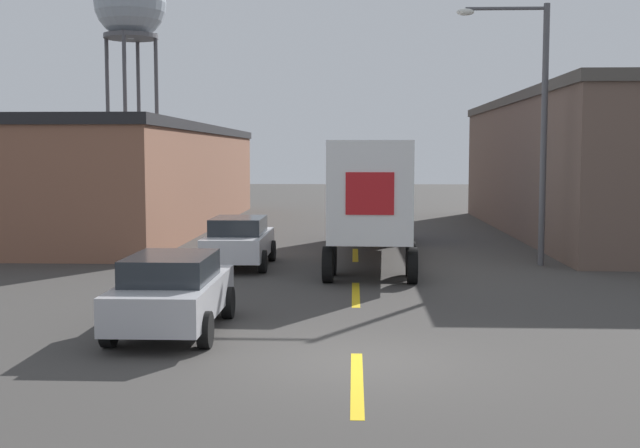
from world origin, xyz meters
TOP-DOWN VIEW (x-y plane):
  - ground_plane at (0.00, 0.00)m, footprint 160.00×160.00m
  - road_centerline at (0.00, 6.62)m, footprint 0.20×19.50m
  - warehouse_left at (-12.50, 25.01)m, footprint 11.58×26.35m
  - warehouse_right at (12.40, 22.79)m, footprint 11.39×23.92m
  - semi_truck at (0.60, 13.98)m, footprint 3.08×13.19m
  - parked_car_left_near at (-3.70, 2.12)m, footprint 2.03×4.37m
  - parked_car_left_far at (-3.70, 11.49)m, footprint 2.03×4.37m
  - water_tower at (-16.04, 43.86)m, footprint 5.09×5.09m
  - street_lamp at (5.63, 12.22)m, footprint 2.92×0.32m

SIDE VIEW (x-z plane):
  - ground_plane at x=0.00m, z-range 0.00..0.00m
  - road_centerline at x=0.00m, z-range 0.00..0.01m
  - parked_car_left_near at x=-3.70m, z-range 0.04..1.62m
  - parked_car_left_far at x=-3.70m, z-range 0.04..1.62m
  - semi_truck at x=0.60m, z-range 0.37..4.32m
  - warehouse_left at x=-12.50m, z-range 0.00..4.94m
  - warehouse_right at x=12.40m, z-range 0.00..6.16m
  - street_lamp at x=5.63m, z-range 0.69..8.98m
  - water_tower at x=-16.04m, z-range 5.57..22.39m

